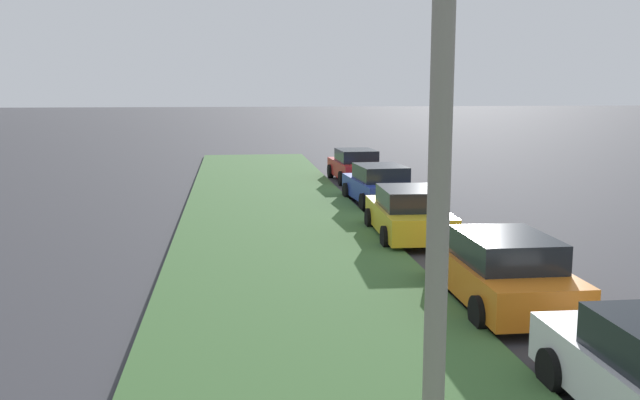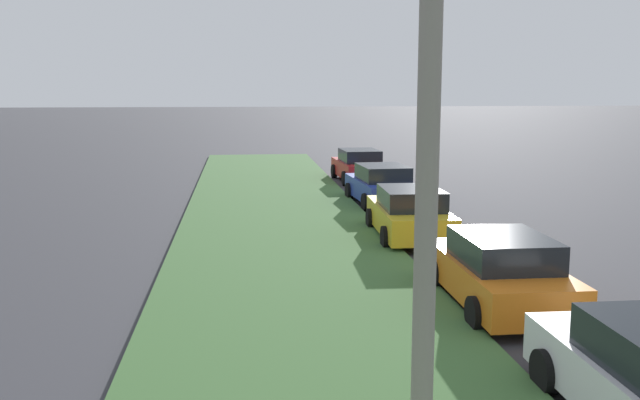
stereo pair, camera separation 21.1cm
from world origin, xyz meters
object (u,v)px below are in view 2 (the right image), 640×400
object	(u,v)px
parked_car_orange	(500,272)
streetlight	(465,75)
parked_car_yellow	(410,214)
parked_car_blue	(382,185)
parked_car_red	(359,166)

from	to	relation	value
parked_car_orange	streetlight	size ratio (longest dim) A/B	0.58
parked_car_orange	streetlight	distance (m)	7.38
parked_car_yellow	streetlight	world-z (taller)	streetlight
parked_car_orange	parked_car_blue	bearing A→B (deg)	-0.09
parked_car_blue	parked_car_red	xyz separation A→B (m)	(6.43, -0.26, 0.00)
parked_car_orange	parked_car_blue	distance (m)	12.11
parked_car_blue	streetlight	size ratio (longest dim) A/B	0.59
parked_car_yellow	parked_car_red	bearing A→B (deg)	-0.98
parked_car_yellow	parked_car_blue	bearing A→B (deg)	-1.66
streetlight	parked_car_orange	bearing A→B (deg)	-25.14
parked_car_orange	parked_car_blue	size ratio (longest dim) A/B	0.98
parked_car_yellow	parked_car_red	distance (m)	12.24
parked_car_red	streetlight	size ratio (longest dim) A/B	0.58
parked_car_orange	parked_car_yellow	distance (m)	6.32
parked_car_orange	parked_car_red	distance (m)	18.54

